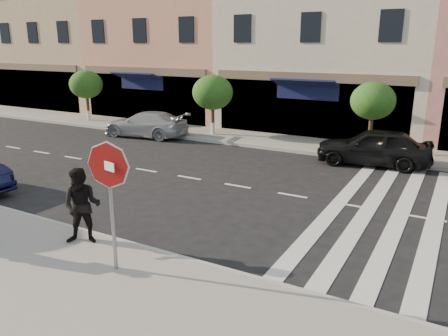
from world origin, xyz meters
TOP-DOWN VIEW (x-y plane):
  - ground at (0.00, 0.00)m, footprint 120.00×120.00m
  - sidewalk_near at (0.00, -3.75)m, footprint 60.00×4.50m
  - sidewalk_far at (0.00, 11.00)m, footprint 60.00×3.00m
  - building_west_far at (-22.00, 17.00)m, footprint 12.00×9.00m
  - building_west_mid at (-11.00, 17.00)m, footprint 10.00×9.00m
  - building_centre at (-0.50, 17.00)m, footprint 11.00×9.00m
  - street_tree_wa at (-14.00, 10.80)m, footprint 2.00×2.00m
  - street_tree_wb at (-5.00, 10.80)m, footprint 2.10×2.10m
  - street_tree_c at (3.00, 10.80)m, footprint 1.90×1.90m
  - stop_sign at (0.53, -2.62)m, footprint 0.95×0.26m
  - walker at (-1.00, -2.00)m, footprint 1.12×1.05m
  - car_far_left at (-8.12, 9.10)m, footprint 4.76×2.37m
  - car_far_mid at (3.49, 9.10)m, footprint 4.62×2.36m

SIDE VIEW (x-z plane):
  - ground at x=0.00m, z-range 0.00..0.00m
  - sidewalk_near at x=0.00m, z-range 0.00..0.15m
  - sidewalk_far at x=0.00m, z-range 0.00..0.15m
  - car_far_left at x=-8.12m, z-range 0.00..1.33m
  - car_far_mid at x=3.49m, z-range 0.00..1.51m
  - walker at x=-1.00m, z-range 0.15..1.99m
  - stop_sign at x=0.53m, z-range 0.76..3.51m
  - street_tree_wb at x=-5.00m, z-range 0.78..3.84m
  - street_tree_wa at x=-14.00m, z-range 0.81..3.86m
  - street_tree_c at x=3.00m, z-range 0.84..3.87m
  - building_centre at x=-0.50m, z-range 0.00..11.00m
  - building_west_far at x=-22.00m, z-range 0.00..12.00m
  - building_west_mid at x=-11.00m, z-range 0.00..14.00m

